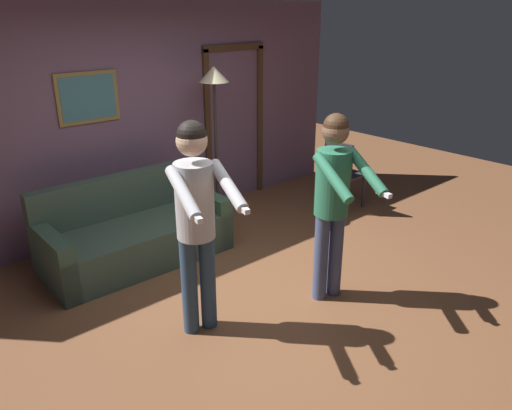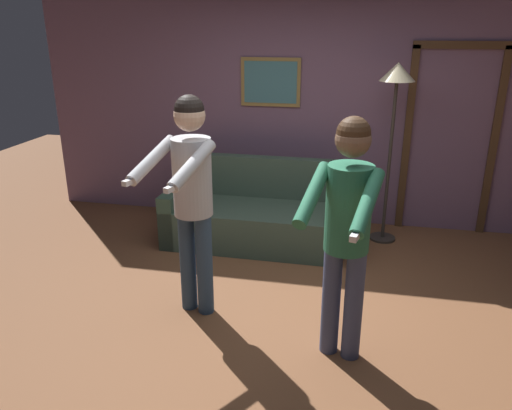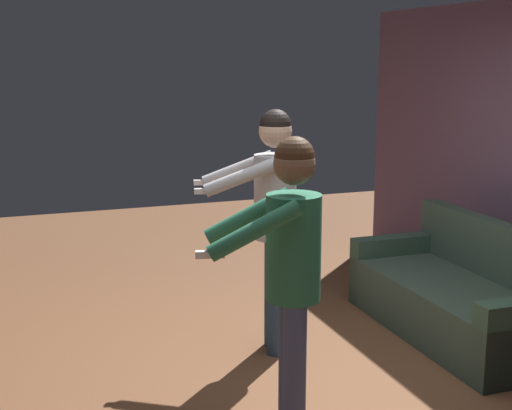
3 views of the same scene
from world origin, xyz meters
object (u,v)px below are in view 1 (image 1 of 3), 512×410
at_px(couch, 135,235).
at_px(person_standing_right, 333,192).
at_px(torchiere_lamp, 214,92).
at_px(person_standing_left, 196,210).
at_px(dining_chair_distant, 342,171).

bearing_deg(couch, person_standing_right, -62.01).
distance_m(torchiere_lamp, person_standing_left, 2.45).
distance_m(couch, person_standing_left, 1.70).
height_order(person_standing_left, dining_chair_distant, person_standing_left).
height_order(couch, torchiere_lamp, torchiere_lamp).
distance_m(torchiere_lamp, dining_chair_distant, 1.95).
distance_m(couch, torchiere_lamp, 1.92).
xyz_separation_m(torchiere_lamp, dining_chair_distant, (1.40, -0.84, -1.07)).
bearing_deg(couch, torchiere_lamp, 14.05).
bearing_deg(dining_chair_distant, person_standing_right, -143.20).
height_order(person_standing_right, dining_chair_distant, person_standing_right).
bearing_deg(dining_chair_distant, couch, 169.58).
xyz_separation_m(couch, person_standing_right, (0.98, -1.84, 0.76)).
relative_size(couch, person_standing_left, 1.08).
bearing_deg(person_standing_right, couch, 117.99).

